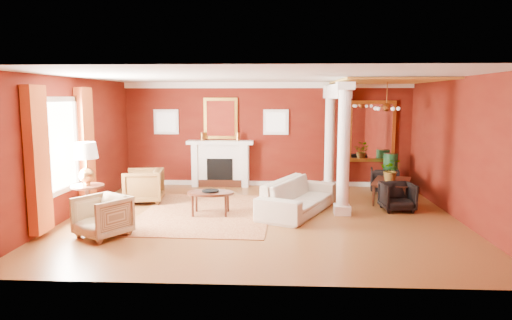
# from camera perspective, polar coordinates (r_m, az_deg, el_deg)

# --- Properties ---
(ground) EXTENTS (8.00, 8.00, 0.00)m
(ground) POSITION_cam_1_polar(r_m,az_deg,el_deg) (9.63, 0.78, -7.13)
(ground) COLOR brown
(ground) RESTS_ON ground
(room_shell) EXTENTS (8.04, 7.04, 2.92)m
(room_shell) POSITION_cam_1_polar(r_m,az_deg,el_deg) (9.31, 0.80, 4.95)
(room_shell) COLOR #5F190D
(room_shell) RESTS_ON ground
(fireplace) EXTENTS (1.85, 0.42, 1.29)m
(fireplace) POSITION_cam_1_polar(r_m,az_deg,el_deg) (12.85, -4.46, -0.42)
(fireplace) COLOR white
(fireplace) RESTS_ON ground
(overmantel_mirror) EXTENTS (0.95, 0.07, 1.15)m
(overmantel_mirror) POSITION_cam_1_polar(r_m,az_deg,el_deg) (12.87, -4.44, 5.21)
(overmantel_mirror) COLOR gold
(overmantel_mirror) RESTS_ON fireplace
(flank_window_left) EXTENTS (0.70, 0.07, 0.70)m
(flank_window_left) POSITION_cam_1_polar(r_m,az_deg,el_deg) (13.17, -11.16, 4.71)
(flank_window_left) COLOR white
(flank_window_left) RESTS_ON room_shell
(flank_window_right) EXTENTS (0.70, 0.07, 0.70)m
(flank_window_right) POSITION_cam_1_polar(r_m,az_deg,el_deg) (12.78, 2.50, 4.76)
(flank_window_right) COLOR white
(flank_window_right) RESTS_ON room_shell
(left_window) EXTENTS (0.21, 2.55, 2.60)m
(left_window) POSITION_cam_1_polar(r_m,az_deg,el_deg) (9.73, -22.93, 0.95)
(left_window) COLOR white
(left_window) RESTS_ON room_shell
(column_front) EXTENTS (0.36, 0.36, 2.80)m
(column_front) POSITION_cam_1_polar(r_m,az_deg,el_deg) (9.75, 10.90, 1.46)
(column_front) COLOR white
(column_front) RESTS_ON ground
(column_back) EXTENTS (0.36, 0.36, 2.80)m
(column_back) POSITION_cam_1_polar(r_m,az_deg,el_deg) (12.41, 9.19, 2.85)
(column_back) COLOR white
(column_back) RESTS_ON ground
(header_beam) EXTENTS (0.30, 3.20, 0.32)m
(header_beam) POSITION_cam_1_polar(r_m,az_deg,el_deg) (11.28, 9.93, 8.40)
(header_beam) COLOR white
(header_beam) RESTS_ON column_front
(amber_ceiling) EXTENTS (2.30, 3.40, 0.04)m
(amber_ceiling) POSITION_cam_1_polar(r_m,az_deg,el_deg) (11.33, 15.92, 9.49)
(amber_ceiling) COLOR gold
(amber_ceiling) RESTS_ON room_shell
(dining_mirror) EXTENTS (1.30, 0.07, 1.70)m
(dining_mirror) POSITION_cam_1_polar(r_m,az_deg,el_deg) (13.03, 14.25, 3.48)
(dining_mirror) COLOR gold
(dining_mirror) RESTS_ON room_shell
(chandelier) EXTENTS (0.60, 0.62, 0.75)m
(chandelier) POSITION_cam_1_polar(r_m,az_deg,el_deg) (11.39, 15.99, 6.34)
(chandelier) COLOR #A97235
(chandelier) RESTS_ON room_shell
(crown_trim) EXTENTS (8.00, 0.08, 0.16)m
(crown_trim) POSITION_cam_1_polar(r_m,az_deg,el_deg) (12.76, 1.39, 9.34)
(crown_trim) COLOR white
(crown_trim) RESTS_ON room_shell
(base_trim) EXTENTS (8.00, 0.08, 0.12)m
(base_trim) POSITION_cam_1_polar(r_m,az_deg,el_deg) (12.99, 1.35, -2.93)
(base_trim) COLOR white
(base_trim) RESTS_ON ground
(rug) EXTENTS (2.83, 3.72, 0.01)m
(rug) POSITION_cam_1_polar(r_m,az_deg,el_deg) (10.00, -6.24, -6.57)
(rug) COLOR maroon
(rug) RESTS_ON ground
(sofa) EXTENTS (1.65, 2.51, 0.95)m
(sofa) POSITION_cam_1_polar(r_m,az_deg,el_deg) (9.94, 5.30, -3.86)
(sofa) COLOR beige
(sofa) RESTS_ON ground
(armchair_leopard) EXTENTS (0.92, 0.97, 0.88)m
(armchair_leopard) POSITION_cam_1_polar(r_m,az_deg,el_deg) (11.14, -13.87, -2.96)
(armchair_leopard) COLOR black
(armchair_leopard) RESTS_ON ground
(armchair_stripe) EXTENTS (1.08, 1.06, 0.82)m
(armchair_stripe) POSITION_cam_1_polar(r_m,az_deg,el_deg) (8.65, -18.66, -6.47)
(armchair_stripe) COLOR tan
(armchair_stripe) RESTS_ON ground
(coffee_table) EXTENTS (0.99, 0.99, 0.50)m
(coffee_table) POSITION_cam_1_polar(r_m,az_deg,el_deg) (9.75, -5.71, -4.24)
(coffee_table) COLOR #321A0E
(coffee_table) RESTS_ON ground
(coffee_book) EXTENTS (0.18, 0.04, 0.25)m
(coffee_book) POSITION_cam_1_polar(r_m,az_deg,el_deg) (9.77, -5.74, -3.19)
(coffee_book) COLOR #321A0E
(coffee_book) RESTS_ON coffee_table
(side_table) EXTENTS (0.64, 0.64, 1.61)m
(side_table) POSITION_cam_1_polar(r_m,az_deg,el_deg) (9.65, -20.42, -0.94)
(side_table) COLOR #321A0E
(side_table) RESTS_ON ground
(dining_table) EXTENTS (0.95, 1.54, 0.81)m
(dining_table) POSITION_cam_1_polar(r_m,az_deg,el_deg) (11.40, 16.73, -3.02)
(dining_table) COLOR #321A0E
(dining_table) RESTS_ON ground
(dining_chair_near) EXTENTS (0.72, 0.69, 0.69)m
(dining_chair_near) POSITION_cam_1_polar(r_m,az_deg,el_deg) (10.54, 17.27, -4.24)
(dining_chair_near) COLOR black
(dining_chair_near) RESTS_ON ground
(dining_chair_far) EXTENTS (0.80, 0.76, 0.71)m
(dining_chair_far) POSITION_cam_1_polar(r_m,az_deg,el_deg) (12.41, 15.76, -2.33)
(dining_chair_far) COLOR black
(dining_chair_far) RESTS_ON ground
(green_urn) EXTENTS (0.42, 0.42, 1.01)m
(green_urn) POSITION_cam_1_polar(r_m,az_deg,el_deg) (12.78, 16.39, -1.90)
(green_urn) COLOR #133D1D
(green_urn) RESTS_ON ground
(potted_plant) EXTENTS (0.60, 0.64, 0.42)m
(potted_plant) POSITION_cam_1_polar(r_m,az_deg,el_deg) (11.22, 16.59, -0.00)
(potted_plant) COLOR #26591E
(potted_plant) RESTS_ON dining_table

